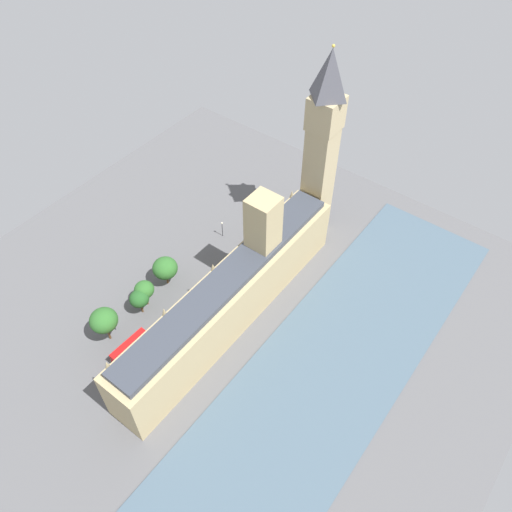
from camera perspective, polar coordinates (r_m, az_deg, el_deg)
The scene contains 15 objects.
ground_plane at distance 137.32m, azimuth -3.41°, elevation -6.46°, with size 145.94×145.94×0.00m, color #565659.
river_thames at distance 128.03m, azimuth 7.56°, elevation -13.20°, with size 34.03×131.35×0.25m, color #475B6B.
parliament_building at distance 129.73m, azimuth -2.53°, elevation -4.13°, with size 11.25×75.94×32.19m.
clock_tower at distance 140.41m, azimuth 7.39°, elevation 12.07°, with size 8.04×8.04×58.18m.
car_silver_midblock at distance 148.64m, azimuth -2.04°, elevation -0.19°, with size 1.89×4.61×1.74m.
car_yellow_cab_corner at distance 141.21m, azimuth -6.82°, elevation -4.10°, with size 2.08×4.74×1.74m.
double_decker_bus_leading at distance 131.74m, azimuth -13.91°, elevation -10.00°, with size 2.92×10.58×4.75m.
pedestrian_opposite_hall at distance 128.91m, azimuth -14.39°, elevation -13.92°, with size 0.63×0.63×1.51m.
pedestrian_far_end at distance 138.42m, azimuth -5.30°, elevation -5.52°, with size 0.63×0.66×1.56m.
plane_tree_near_tower at distance 141.02m, azimuth -10.16°, elevation -1.35°, with size 6.94×6.94×9.20m.
plane_tree_trailing at distance 137.38m, azimuth -12.43°, elevation -3.72°, with size 5.32×5.32×8.42m.
plane_tree_by_river_gate at distance 136.43m, azimuth -12.96°, elevation -4.69°, with size 5.19×5.19×7.86m.
plane_tree_kerbside at distance 131.64m, azimuth -16.71°, elevation -6.93°, with size 7.03×7.03×10.91m.
street_lamp_under_trees at distance 153.49m, azimuth -3.83°, elevation 3.34°, with size 0.56×0.56×5.65m.
street_lamp_slot_10 at distance 135.61m, azimuth -15.83°, elevation -6.88°, with size 0.56×0.56×6.33m.
Camera 1 is at (-54.93, 58.65, 111.35)m, focal length 35.67 mm.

